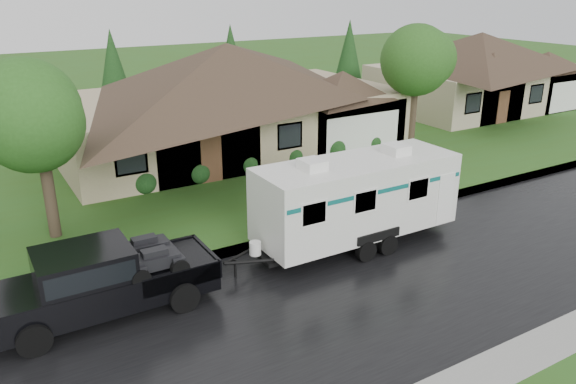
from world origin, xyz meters
name	(u,v)px	position (x,y,z in m)	size (l,w,h in m)	color
ground	(353,255)	(0.00, 0.00, 0.00)	(140.00, 140.00, 0.00)	#30571B
road	(391,280)	(0.00, -2.00, 0.01)	(140.00, 8.00, 0.01)	black
curb	(316,230)	(0.00, 2.25, 0.07)	(140.00, 0.50, 0.15)	gray
lawn	(190,148)	(0.00, 15.00, 0.07)	(140.00, 26.00, 0.15)	#30571B
house_main	(234,84)	(2.29, 13.84, 3.59)	(19.44, 10.80, 6.90)	tan
house_neighbor	(483,63)	(22.27, 14.34, 3.32)	(15.12, 9.72, 6.45)	tan
tree_left_green	(38,120)	(-8.45, 6.47, 4.39)	(3.70, 3.70, 6.12)	#382B1E
tree_right_green	(416,64)	(10.79, 9.04, 4.64)	(3.91, 3.91, 6.47)	#382B1E
shrub_row	(271,159)	(2.00, 9.30, 0.65)	(13.60, 1.00, 1.00)	#143814
pickup_truck	(97,279)	(-8.23, 0.66, 1.10)	(6.17, 2.35, 2.06)	black
travel_trailer	(357,196)	(0.58, 0.66, 1.81)	(7.61, 2.67, 3.41)	white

